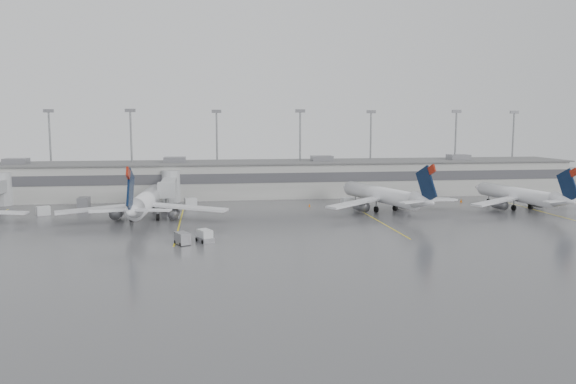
{
  "coord_description": "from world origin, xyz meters",
  "views": [
    {
      "loc": [
        -12.7,
        -75.12,
        17.46
      ],
      "look_at": [
        1.75,
        24.0,
        5.0
      ],
      "focal_mm": 35.0,
      "sensor_mm": 36.0,
      "label": 1
    }
  ],
  "objects": [
    {
      "name": "jet_mid_left",
      "position": [
        -23.79,
        26.96,
        3.38
      ],
      "size": [
        29.99,
        33.65,
        10.88
      ],
      "rotation": [
        0.0,
        0.0,
        -0.04
      ],
      "color": "white",
      "rests_on": "ground"
    },
    {
      "name": "jet_mid_right",
      "position": [
        21.95,
        30.65,
        3.22
      ],
      "size": [
        27.49,
        31.24,
        10.35
      ],
      "rotation": [
        0.0,
        0.0,
        0.27
      ],
      "color": "white",
      "rests_on": "ground"
    },
    {
      "name": "baggage_tug",
      "position": [
        -13.12,
        6.59,
        0.72
      ],
      "size": [
        2.82,
        3.35,
        1.85
      ],
      "rotation": [
        0.0,
        0.0,
        0.44
      ],
      "color": "silver",
      "rests_on": "ground"
    },
    {
      "name": "baggage_cart",
      "position": [
        -16.32,
        5.39,
        0.91
      ],
      "size": [
        2.56,
        3.11,
        1.74
      ],
      "rotation": [
        0.0,
        0.0,
        0.44
      ],
      "color": "slate",
      "rests_on": "ground"
    },
    {
      "name": "ground",
      "position": [
        0.0,
        0.0,
        0.0
      ],
      "size": [
        260.0,
        260.0,
        0.0
      ],
      "primitive_type": "plane",
      "color": "#4C4C4F",
      "rests_on": "ground"
    },
    {
      "name": "gse_uld_a",
      "position": [
        -43.46,
        35.4,
        0.83
      ],
      "size": [
        2.78,
        2.4,
        1.66
      ],
      "primitive_type": "cube",
      "rotation": [
        0.0,
        0.0,
        0.43
      ],
      "color": "silver",
      "rests_on": "ground"
    },
    {
      "name": "gse_loader",
      "position": [
        -37.81,
        43.83,
        1.08
      ],
      "size": [
        2.22,
        3.49,
        2.16
      ],
      "primitive_type": "cube",
      "rotation": [
        0.0,
        0.0,
        0.02
      ],
      "color": "slate",
      "rests_on": "ground"
    },
    {
      "name": "cone_a",
      "position": [
        -42.78,
        36.2,
        0.3
      ],
      "size": [
        0.38,
        0.38,
        0.61
      ],
      "primitive_type": "cone",
      "color": "orange",
      "rests_on": "ground"
    },
    {
      "name": "jet_bridge_right",
      "position": [
        -20.5,
        45.72,
        3.87
      ],
      "size": [
        4.0,
        17.2,
        7.0
      ],
      "color": "#A8AAAD",
      "rests_on": "ground"
    },
    {
      "name": "light_masts",
      "position": [
        0.0,
        63.75,
        12.03
      ],
      "size": [
        142.4,
        8.0,
        20.6
      ],
      "color": "gray",
      "rests_on": "ground"
    },
    {
      "name": "stand_markings",
      "position": [
        -0.0,
        24.0,
        0.01
      ],
      "size": [
        105.25,
        40.0,
        0.01
      ],
      "color": "yellow",
      "rests_on": "ground"
    },
    {
      "name": "gse_uld_c",
      "position": [
        16.64,
        38.65,
        0.88
      ],
      "size": [
        2.77,
        2.12,
        1.76
      ],
      "primitive_type": "cube",
      "rotation": [
        0.0,
        0.0,
        0.2
      ],
      "color": "silver",
      "rests_on": "ground"
    },
    {
      "name": "cone_b",
      "position": [
        -20.46,
        38.54,
        0.34
      ],
      "size": [
        0.43,
        0.43,
        0.69
      ],
      "primitive_type": "cone",
      "color": "orange",
      "rests_on": "ground"
    },
    {
      "name": "cone_d",
      "position": [
        42.64,
        40.24,
        0.4
      ],
      "size": [
        0.5,
        0.5,
        0.8
      ],
      "primitive_type": "cone",
      "color": "orange",
      "rests_on": "ground"
    },
    {
      "name": "jet_far_right",
      "position": [
        49.84,
        28.73,
        2.97
      ],
      "size": [
        26.05,
        29.41,
        9.56
      ],
      "rotation": [
        0.0,
        0.0,
        0.16
      ],
      "color": "white",
      "rests_on": "ground"
    },
    {
      "name": "gse_uld_b",
      "position": [
        -16.12,
        42.69,
        0.86
      ],
      "size": [
        2.74,
        2.12,
        1.73
      ],
      "primitive_type": "cube",
      "rotation": [
        0.0,
        0.0,
        0.22
      ],
      "color": "silver",
      "rests_on": "ground"
    },
    {
      "name": "terminal",
      "position": [
        -0.01,
        57.98,
        4.17
      ],
      "size": [
        152.0,
        17.0,
        9.45
      ],
      "color": "#9B9C97",
      "rests_on": "ground"
    },
    {
      "name": "cone_c",
      "position": [
        8.4,
        38.64,
        0.31
      ],
      "size": [
        0.39,
        0.39,
        0.61
      ],
      "primitive_type": "cone",
      "color": "orange",
      "rests_on": "ground"
    }
  ]
}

